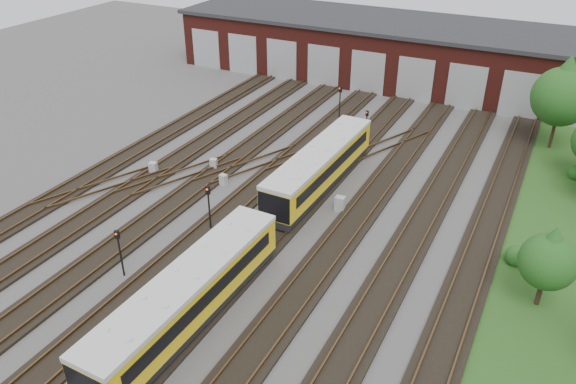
% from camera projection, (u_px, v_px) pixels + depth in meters
% --- Properties ---
extents(ground, '(120.00, 120.00, 0.00)m').
position_uv_depth(ground, '(192.00, 281.00, 31.82)').
color(ground, '#474442').
rests_on(ground, ground).
extents(track_network, '(30.40, 70.00, 0.33)m').
position_uv_depth(track_network, '(195.00, 273.00, 32.29)').
color(track_network, black).
rests_on(track_network, ground).
extents(maintenance_shed, '(51.00, 12.50, 6.35)m').
position_uv_depth(maintenance_shed, '(404.00, 51.00, 61.17)').
color(maintenance_shed, '#561B15').
rests_on(maintenance_shed, ground).
extents(grass_verge, '(8.00, 55.00, 0.05)m').
position_uv_depth(grass_verge, '(568.00, 277.00, 32.03)').
color(grass_verge, '#25501A').
rests_on(grass_verge, ground).
extents(metro_train, '(2.72, 45.57, 2.79)m').
position_uv_depth(metro_train, '(188.00, 296.00, 27.97)').
color(metro_train, black).
rests_on(metro_train, ground).
extents(signal_mast_0, '(0.29, 0.27, 3.07)m').
position_uv_depth(signal_mast_0, '(119.00, 247.00, 31.26)').
color(signal_mast_0, black).
rests_on(signal_mast_0, ground).
extents(signal_mast_1, '(0.30, 0.28, 3.24)m').
position_uv_depth(signal_mast_1, '(209.00, 202.00, 35.30)').
color(signal_mast_1, black).
rests_on(signal_mast_1, ground).
extents(signal_mast_2, '(0.31, 0.30, 3.44)m').
position_uv_depth(signal_mast_2, '(340.00, 100.00, 51.02)').
color(signal_mast_2, black).
rests_on(signal_mast_2, ground).
extents(signal_mast_3, '(0.26, 0.25, 3.09)m').
position_uv_depth(signal_mast_3, '(366.00, 123.00, 46.77)').
color(signal_mast_3, black).
rests_on(signal_mast_3, ground).
extents(relay_cabinet_0, '(0.65, 0.58, 0.95)m').
position_uv_depth(relay_cabinet_0, '(153.00, 168.00, 42.91)').
color(relay_cabinet_0, '#B7B9BC').
rests_on(relay_cabinet_0, ground).
extents(relay_cabinet_1, '(0.56, 0.48, 0.86)m').
position_uv_depth(relay_cabinet_1, '(223.00, 180.00, 41.36)').
color(relay_cabinet_1, '#B7B9BC').
rests_on(relay_cabinet_1, ground).
extents(relay_cabinet_2, '(0.63, 0.57, 0.88)m').
position_uv_depth(relay_cabinet_2, '(214.00, 164.00, 43.58)').
color(relay_cabinet_2, '#B7B9BC').
rests_on(relay_cabinet_2, ground).
extents(relay_cabinet_3, '(0.62, 0.56, 0.87)m').
position_uv_depth(relay_cabinet_3, '(364.00, 131.00, 49.12)').
color(relay_cabinet_3, '#B7B9BC').
rests_on(relay_cabinet_3, ground).
extents(relay_cabinet_4, '(0.69, 0.59, 1.07)m').
position_uv_depth(relay_cabinet_4, '(340.00, 204.00, 38.17)').
color(relay_cabinet_4, '#B7B9BC').
rests_on(relay_cabinet_4, ground).
extents(tree_0, '(4.79, 4.79, 7.93)m').
position_uv_depth(tree_0, '(564.00, 90.00, 44.70)').
color(tree_0, '#2F2015').
rests_on(tree_0, ground).
extents(tree_3, '(2.99, 2.99, 4.95)m').
position_uv_depth(tree_3, '(550.00, 256.00, 28.51)').
color(tree_3, '#2F2015').
rests_on(tree_3, ground).
extents(bush_0, '(1.32, 1.32, 1.32)m').
position_uv_depth(bush_0, '(517.00, 254.00, 32.96)').
color(bush_0, '#174B15').
rests_on(bush_0, ground).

